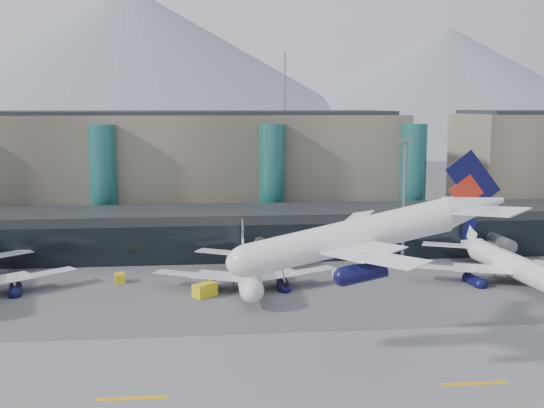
{
  "coord_description": "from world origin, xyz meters",
  "views": [
    {
      "loc": [
        -11.73,
        -88.78,
        32.93
      ],
      "look_at": [
        0.69,
        32.0,
        14.92
      ],
      "focal_mm": 45.0,
      "sensor_mm": 36.0,
      "label": 1
    }
  ],
  "objects_px": {
    "hero_jet": "(375,224)",
    "jet_parked_right": "(501,254)",
    "jet_parked_mid": "(246,262)",
    "veh_g": "(339,274)",
    "veh_h": "(205,290)",
    "veh_d": "(362,266)",
    "veh_b": "(120,278)",
    "lightmast_mid": "(404,193)"
  },
  "relations": [
    {
      "from": "hero_jet",
      "to": "veh_g",
      "type": "height_order",
      "value": "hero_jet"
    },
    {
      "from": "lightmast_mid",
      "to": "veh_b",
      "type": "distance_m",
      "value": 59.98
    },
    {
      "from": "lightmast_mid",
      "to": "veh_b",
      "type": "bearing_deg",
      "value": -168.46
    },
    {
      "from": "veh_d",
      "to": "jet_parked_right",
      "type": "bearing_deg",
      "value": -46.55
    },
    {
      "from": "veh_g",
      "to": "veh_h",
      "type": "xyz_separation_m",
      "value": [
        -25.49,
        -10.34,
        0.49
      ]
    },
    {
      "from": "veh_d",
      "to": "veh_b",
      "type": "bearing_deg",
      "value": 157.79
    },
    {
      "from": "jet_parked_right",
      "to": "veh_b",
      "type": "distance_m",
      "value": 71.95
    },
    {
      "from": "lightmast_mid",
      "to": "veh_d",
      "type": "distance_m",
      "value": 18.43
    },
    {
      "from": "jet_parked_right",
      "to": "veh_b",
      "type": "relative_size",
      "value": 13.22
    },
    {
      "from": "jet_parked_mid",
      "to": "lightmast_mid",
      "type": "bearing_deg",
      "value": -65.07
    },
    {
      "from": "jet_parked_mid",
      "to": "veh_b",
      "type": "bearing_deg",
      "value": 80.84
    },
    {
      "from": "veh_b",
      "to": "veh_d",
      "type": "height_order",
      "value": "veh_d"
    },
    {
      "from": "veh_h",
      "to": "veh_d",
      "type": "bearing_deg",
      "value": -14.73
    },
    {
      "from": "hero_jet",
      "to": "veh_d",
      "type": "distance_m",
      "value": 51.18
    },
    {
      "from": "lightmast_mid",
      "to": "veh_b",
      "type": "height_order",
      "value": "lightmast_mid"
    },
    {
      "from": "veh_d",
      "to": "hero_jet",
      "type": "bearing_deg",
      "value": -129.68
    },
    {
      "from": "lightmast_mid",
      "to": "jet_parked_mid",
      "type": "relative_size",
      "value": 0.73
    },
    {
      "from": "hero_jet",
      "to": "veh_d",
      "type": "bearing_deg",
      "value": 82.15
    },
    {
      "from": "lightmast_mid",
      "to": "jet_parked_mid",
      "type": "distance_m",
      "value": 38.78
    },
    {
      "from": "lightmast_mid",
      "to": "veh_h",
      "type": "relative_size",
      "value": 6.2
    },
    {
      "from": "veh_d",
      "to": "veh_g",
      "type": "xyz_separation_m",
      "value": [
        -5.82,
        -5.11,
        -0.21
      ]
    },
    {
      "from": "jet_parked_mid",
      "to": "veh_g",
      "type": "distance_m",
      "value": 18.62
    },
    {
      "from": "hero_jet",
      "to": "lightmast_mid",
      "type": "bearing_deg",
      "value": 73.59
    },
    {
      "from": "jet_parked_mid",
      "to": "veh_g",
      "type": "bearing_deg",
      "value": -78.9
    },
    {
      "from": "hero_jet",
      "to": "jet_parked_right",
      "type": "height_order",
      "value": "hero_jet"
    },
    {
      "from": "veh_b",
      "to": "veh_d",
      "type": "xyz_separation_m",
      "value": [
        46.95,
        4.62,
        0.03
      ]
    },
    {
      "from": "hero_jet",
      "to": "jet_parked_right",
      "type": "xyz_separation_m",
      "value": [
        34.71,
        38.85,
        -13.21
      ]
    },
    {
      "from": "jet_parked_mid",
      "to": "jet_parked_right",
      "type": "xyz_separation_m",
      "value": [
        48.55,
        0.11,
        0.33
      ]
    },
    {
      "from": "hero_jet",
      "to": "jet_parked_right",
      "type": "relative_size",
      "value": 0.99
    },
    {
      "from": "veh_g",
      "to": "veh_h",
      "type": "bearing_deg",
      "value": -115.38
    },
    {
      "from": "lightmast_mid",
      "to": "veh_b",
      "type": "xyz_separation_m",
      "value": [
        -57.24,
        -11.68,
        -13.59
      ]
    },
    {
      "from": "hero_jet",
      "to": "veh_d",
      "type": "relative_size",
      "value": 12.47
    },
    {
      "from": "jet_parked_mid",
      "to": "veh_h",
      "type": "height_order",
      "value": "jet_parked_mid"
    },
    {
      "from": "jet_parked_right",
      "to": "veh_g",
      "type": "bearing_deg",
      "value": 79.54
    },
    {
      "from": "jet_parked_right",
      "to": "veh_h",
      "type": "relative_size",
      "value": 9.18
    },
    {
      "from": "jet_parked_mid",
      "to": "veh_g",
      "type": "relative_size",
      "value": 15.88
    },
    {
      "from": "jet_parked_mid",
      "to": "veh_b",
      "type": "relative_size",
      "value": 12.31
    },
    {
      "from": "hero_jet",
      "to": "jet_parked_mid",
      "type": "height_order",
      "value": "hero_jet"
    },
    {
      "from": "hero_jet",
      "to": "jet_parked_right",
      "type": "bearing_deg",
      "value": 52.22
    },
    {
      "from": "jet_parked_right",
      "to": "veh_g",
      "type": "relative_size",
      "value": 17.06
    },
    {
      "from": "veh_b",
      "to": "veh_h",
      "type": "distance_m",
      "value": 19.03
    },
    {
      "from": "lightmast_mid",
      "to": "jet_parked_right",
      "type": "height_order",
      "value": "lightmast_mid"
    }
  ]
}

